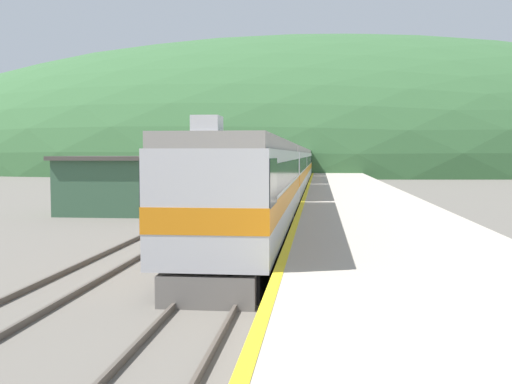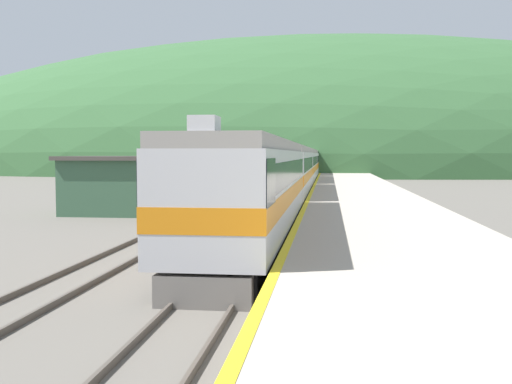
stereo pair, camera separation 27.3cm
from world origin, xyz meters
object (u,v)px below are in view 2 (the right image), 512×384
carriage_second (288,173)px  carriage_third (301,167)px  carriage_fourth (308,164)px  express_train_lead_car (253,189)px

carriage_second → carriage_third: (0.00, 20.19, 0.00)m
carriage_second → carriage_fourth: same height
carriage_third → carriage_fourth: size_ratio=1.00×
express_train_lead_car → carriage_fourth: size_ratio=1.01×
carriage_second → carriage_fourth: 40.39m
carriage_third → carriage_fourth: (0.00, 20.19, 0.00)m
express_train_lead_car → carriage_third: 40.76m
express_train_lead_car → carriage_fourth: bearing=90.0°
express_train_lead_car → carriage_second: express_train_lead_car is taller
carriage_second → carriage_third: 20.19m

